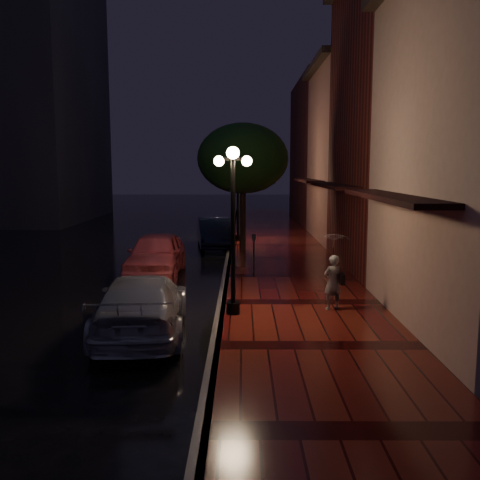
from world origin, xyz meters
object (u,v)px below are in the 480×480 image
(streetlamp_near, at_px, (233,220))
(street_tree, at_px, (243,161))
(pink_car, at_px, (156,254))
(streetlamp_far, at_px, (238,194))
(silver_car, at_px, (142,305))
(parking_meter, at_px, (254,249))
(woman_with_umbrella, at_px, (333,259))
(navy_car, at_px, (214,233))

(streetlamp_near, relative_size, street_tree, 0.74)
(street_tree, xyz_separation_m, pink_car, (-3.18, -5.31, -3.45))
(streetlamp_near, relative_size, streetlamp_far, 1.00)
(streetlamp_far, bearing_deg, streetlamp_near, -90.00)
(pink_car, relative_size, silver_car, 0.94)
(streetlamp_near, height_order, parking_meter, streetlamp_near)
(woman_with_umbrella, bearing_deg, pink_car, -66.68)
(streetlamp_near, xyz_separation_m, streetlamp_far, (0.00, 14.00, 0.00))
(navy_car, relative_size, woman_with_umbrella, 2.15)
(streetlamp_near, relative_size, woman_with_umbrella, 2.08)
(streetlamp_far, height_order, woman_with_umbrella, streetlamp_far)
(navy_car, distance_m, woman_with_umbrella, 12.84)
(silver_car, xyz_separation_m, woman_with_umbrella, (4.79, 1.80, 0.80))
(streetlamp_near, xyz_separation_m, parking_meter, (0.65, 5.49, -1.59))
(street_tree, relative_size, silver_car, 1.17)
(pink_car, distance_m, silver_car, 7.06)
(silver_car, relative_size, woman_with_umbrella, 2.40)
(pink_car, bearing_deg, streetlamp_far, 70.32)
(woman_with_umbrella, bearing_deg, streetlamp_far, -102.50)
(street_tree, height_order, parking_meter, street_tree)
(streetlamp_near, xyz_separation_m, pink_car, (-2.92, 5.68, -1.81))
(street_tree, distance_m, parking_meter, 6.39)
(streetlamp_near, distance_m, street_tree, 11.12)
(streetlamp_near, bearing_deg, parking_meter, 83.25)
(street_tree, relative_size, navy_car, 1.30)
(woman_with_umbrella, bearing_deg, silver_car, -3.02)
(street_tree, height_order, pink_car, street_tree)
(pink_car, xyz_separation_m, parking_meter, (3.57, -0.19, 0.21))
(streetlamp_far, distance_m, silver_car, 15.59)
(silver_car, bearing_deg, navy_car, -98.73)
(woman_with_umbrella, relative_size, parking_meter, 1.46)
(streetlamp_far, height_order, silver_car, streetlamp_far)
(streetlamp_far, height_order, pink_car, streetlamp_far)
(parking_meter, bearing_deg, pink_car, -163.81)
(streetlamp_near, xyz_separation_m, silver_car, (-2.13, -1.33, -1.88))
(streetlamp_far, relative_size, parking_meter, 3.05)
(pink_car, distance_m, navy_car, 7.23)
(streetlamp_near, height_order, street_tree, street_tree)
(streetlamp_near, distance_m, woman_with_umbrella, 2.91)
(pink_car, distance_m, parking_meter, 3.58)
(navy_car, xyz_separation_m, silver_car, (-0.97, -14.03, -0.01))
(streetlamp_near, bearing_deg, streetlamp_far, 90.00)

